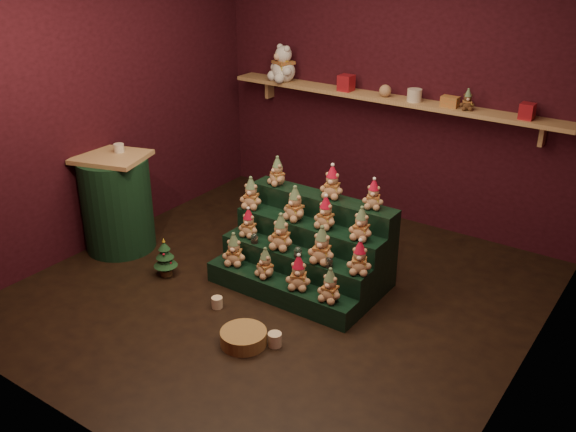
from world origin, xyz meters
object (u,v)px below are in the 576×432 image
Objects in this scene: white_bear at (283,58)px; brown_bear at (468,100)px; wicker_basket at (244,337)px; snow_globe_a at (254,238)px; mini_christmas_tree at (165,257)px; mug_right at (275,339)px; riser_tier_front at (279,290)px; snow_globe_b at (298,252)px; side_table at (117,203)px; snow_globe_c at (329,262)px; mug_left at (217,302)px.

brown_bear is at bearing 23.03° from white_bear.
snow_globe_a is at bearing 122.21° from wicker_basket.
mini_christmas_tree is 1.46m from mug_right.
mini_christmas_tree reaches higher than wicker_basket.
riser_tier_front is 2.87× the size of white_bear.
snow_globe_b is 0.10× the size of side_table.
snow_globe_c is at bearing 87.25° from mug_right.
side_table is 2.09m from wicker_basket.
riser_tier_front is 1.87m from side_table.
mug_left is 0.26× the size of wicker_basket.
snow_globe_b is 0.83m from mug_right.
snow_globe_a is 0.45m from snow_globe_b.
brown_bear is at bearing 68.65° from riser_tier_front.
brown_bear is (0.61, 2.58, 1.36)m from wicker_basket.
mini_christmas_tree is 1.91× the size of brown_bear.
white_bear is at bearing 124.20° from riser_tier_front.
wicker_basket is (1.22, -0.42, -0.12)m from mini_christmas_tree.
snow_globe_a is 2.32m from brown_bear.
brown_bear is at bearing 49.74° from mini_christmas_tree.
snow_globe_c is 1.53m from mini_christmas_tree.
brown_bear is (0.41, 2.46, 1.36)m from mug_right.
snow_globe_c is at bearing -10.61° from side_table.
snow_globe_c is at bearing -23.26° from white_bear.
mug_right is 0.22× the size of white_bear.
white_bear is at bearing 128.13° from snow_globe_b.
mini_christmas_tree is (-1.46, -0.40, -0.23)m from snow_globe_c.
side_table reaches higher than riser_tier_front.
side_table is at bearing 168.30° from mug_right.
mug_right is at bearing -126.60° from brown_bear.
riser_tier_front is 0.52m from snow_globe_c.
mug_right is at bearing -12.40° from mug_left.
white_bear reaches higher than wicker_basket.
white_bear reaches higher than mini_christmas_tree.
wicker_basket is (-0.24, -0.82, -0.35)m from snow_globe_c.
mug_left is 0.71m from mug_right.
snow_globe_b is at bearing 64.40° from riser_tier_front.
riser_tier_front is 0.67m from wicker_basket.
wicker_basket is (-0.21, -0.12, 0.00)m from mug_right.
side_table is at bearing -173.49° from snow_globe_c.
mini_christmas_tree is 0.74× the size of white_bear.
side_table is at bearing 168.64° from mug_left.
snow_globe_b is at bearing -28.84° from white_bear.
white_bear is 2.57× the size of brown_bear.
riser_tier_front is at bearing -23.05° from snow_globe_a.
mug_left is at bearing -44.54° from white_bear.
side_table is (-1.83, -0.09, 0.38)m from riser_tier_front.
riser_tier_front is 3.85× the size of mini_christmas_tree.
white_bear is (-1.31, 1.92, 1.47)m from riser_tier_front.
riser_tier_front is at bearing 101.92° from wicker_basket.
snow_globe_a is at bearing -149.84° from brown_bear.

